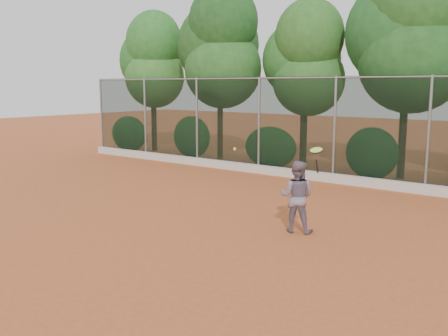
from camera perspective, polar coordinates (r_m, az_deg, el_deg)
The scene contains 7 objects.
ground at distance 11.42m, azimuth -3.09°, elevation -6.86°, with size 80.00×80.00×0.00m, color #B4552A.
concrete_curb at distance 17.00m, azimuth 12.06°, elevation -1.10°, with size 24.00×0.20×0.30m, color beige.
tennis_player at distance 11.05m, azimuth 8.32°, elevation -3.25°, with size 0.77×0.60×1.59m, color slate.
chainlink_fence at distance 16.94m, azimuth 12.52°, elevation 4.68°, with size 24.09×0.09×3.50m.
foliage_backdrop at distance 18.96m, azimuth 13.89°, elevation 12.81°, with size 23.70×3.63×7.55m.
tennis_racket at distance 10.61m, azimuth 10.50°, elevation 1.83°, with size 0.33×0.32×0.57m.
tennis_ball_in_flight at distance 11.61m, azimuth 1.23°, elevation 2.20°, with size 0.07×0.07×0.07m.
Camera 1 is at (7.16, -8.30, 3.21)m, focal length 40.00 mm.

